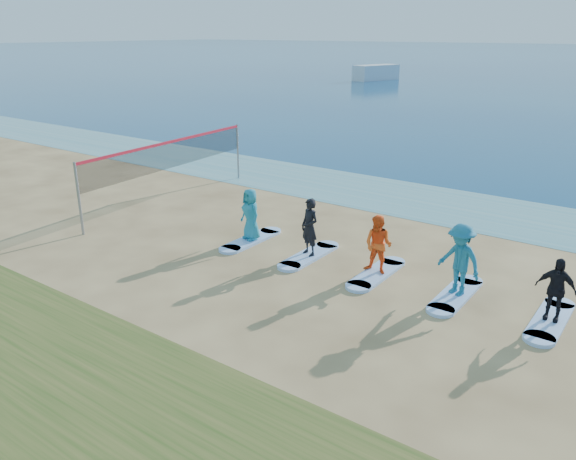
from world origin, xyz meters
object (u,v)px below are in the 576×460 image
Objects in this scene: surfboard_1 at (309,256)px; student_3 at (460,260)px; surfboard_2 at (377,274)px; surfboard_4 at (550,320)px; student_1 at (310,227)px; student_4 at (555,289)px; student_0 at (251,214)px; surfboard_3 at (456,295)px; volleyball_net at (170,155)px; boat_offshore_a at (375,80)px; surfboard_0 at (251,240)px; student_2 at (378,245)px.

surfboard_1 is 1.16× the size of student_3.
surfboard_2 and surfboard_4 have the same top height.
student_4 is at bearing 17.14° from student_1.
student_0 is 0.77× the size of surfboard_3.
volleyball_net is 4.77× the size of student_3.
student_0 is at bearing 180.00° from surfboard_3.
surfboard_1 is at bearing -48.10° from boat_offshore_a.
surfboard_2 is (2.30, 0.00, 0.00)m from surfboard_1.
student_1 is (7.72, -1.64, -0.94)m from volleyball_net.
surfboard_2 is at bearing 180.00° from surfboard_4.
student_1 is at bearing -161.93° from student_3.
surfboard_4 is (14.61, -1.64, -1.86)m from volleyball_net.
boat_offshore_a is 4.44× the size of student_4.
surfboard_3 is (4.59, 0.00, 0.00)m from surfboard_1.
boat_offshore_a is 67.22m from surfboard_3.
student_3 reaches higher than surfboard_0.
student_2 is (2.30, 0.00, 0.88)m from surfboard_1.
surfboard_0 is at bearing -16.80° from volleyball_net.
student_3 is at bearing 0.00° from surfboard_2.
student_0 is 1.09× the size of student_4.
surfboard_1 is 0.92m from student_1.
surfboard_0 is at bearing 180.00° from surfboard_1.
surfboard_4 is at bearing 0.00° from surfboard_3.
student_4 is (0.00, 0.00, 0.82)m from surfboard_4.
student_3 is (0.00, 0.00, 0.99)m from surfboard_3.
student_0 is 9.19m from student_4.
student_2 is at bearing 17.24° from student_0.
boat_offshore_a is at bearing 133.05° from student_1.
surfboard_4 is (2.30, 0.00, 0.00)m from surfboard_3.
surfboard_1 is 1.00× the size of surfboard_3.
surfboard_1 is at bearing 179.55° from student_4.
surfboard_1 is 4.59m from surfboard_3.
boat_offshore_a is at bearing 117.70° from surfboard_2.
student_2 is at bearing 17.14° from student_1.
volleyball_net is at bearing -169.50° from student_3.
volleyball_net is 5.74m from student_0.
surfboard_2 is at bearing -161.93° from student_3.
student_0 is (26.14, -58.55, 0.93)m from boat_offshore_a.
surfboard_2 is 4.67m from student_4.
surfboard_4 is (6.89, 0.00, 0.00)m from surfboard_1.
student_3 reaches higher than student_1.
student_1 is 0.80× the size of surfboard_3.
student_1 reaches higher than student_0.
student_0 is at bearing 180.00° from surfboard_1.
student_0 is at bearing -162.86° from student_1.
student_2 reaches higher than surfboard_1.
student_3 is (4.59, 0.00, 0.07)m from student_1.
surfboard_0 is 2.48m from student_1.
student_3 is at bearing 0.00° from surfboard_0.
student_1 reaches higher than surfboard_1.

